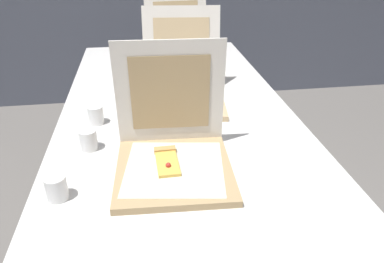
# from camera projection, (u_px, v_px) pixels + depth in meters

# --- Properties ---
(table) EXTENTS (0.94, 2.24, 0.73)m
(table) POSITION_uv_depth(u_px,v_px,m) (181.00, 134.00, 1.40)
(table) COLOR silver
(table) RESTS_ON ground
(pizza_box_front) EXTENTS (0.37, 0.37, 0.37)m
(pizza_box_front) POSITION_uv_depth(u_px,v_px,m) (173.00, 152.00, 1.11)
(pizza_box_front) COLOR tan
(pizza_box_front) RESTS_ON table
(pizza_box_middle) EXTENTS (0.39, 0.46, 0.36)m
(pizza_box_middle) POSITION_uv_depth(u_px,v_px,m) (182.00, 88.00, 1.57)
(pizza_box_middle) COLOR tan
(pizza_box_middle) RESTS_ON table
(pizza_box_back) EXTENTS (0.38, 0.46, 0.36)m
(pizza_box_back) POSITION_uv_depth(u_px,v_px,m) (183.00, 57.00, 1.95)
(pizza_box_back) COLOR tan
(pizza_box_back) RESTS_ON table
(cup_white_near_center) EXTENTS (0.06, 0.06, 0.07)m
(cup_white_near_center) POSITION_uv_depth(u_px,v_px,m) (88.00, 140.00, 1.21)
(cup_white_near_center) COLOR white
(cup_white_near_center) RESTS_ON table
(cup_white_near_left) EXTENTS (0.06, 0.06, 0.07)m
(cup_white_near_left) POSITION_uv_depth(u_px,v_px,m) (56.00, 188.00, 0.98)
(cup_white_near_left) COLOR white
(cup_white_near_left) RESTS_ON table
(cup_white_mid) EXTENTS (0.06, 0.06, 0.07)m
(cup_white_mid) POSITION_uv_depth(u_px,v_px,m) (96.00, 115.00, 1.38)
(cup_white_mid) COLOR white
(cup_white_mid) RESTS_ON table
(cup_white_far) EXTENTS (0.06, 0.06, 0.07)m
(cup_white_far) POSITION_uv_depth(u_px,v_px,m) (122.00, 87.00, 1.62)
(cup_white_far) COLOR white
(cup_white_far) RESTS_ON table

